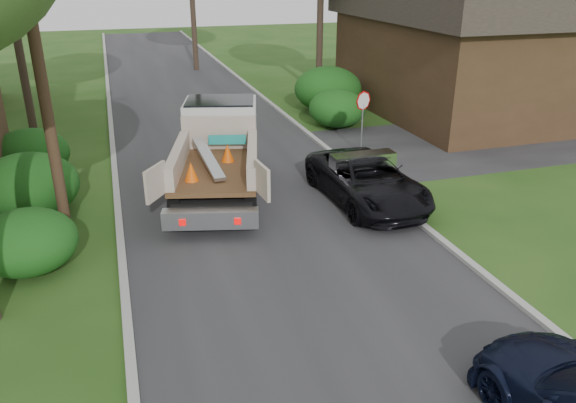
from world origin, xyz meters
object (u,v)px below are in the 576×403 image
Objects in this scene: stop_sign at (363,109)px; utility_pole at (35,40)px; flatbed_truck at (219,143)px; black_pickup at (367,180)px; house_right at (468,47)px.

stop_sign is 0.25× the size of utility_pole.
flatbed_truck is 5.03m from black_pickup.
house_right is (7.80, 5.00, 1.38)m from stop_sign.
house_right is at bearing 26.01° from utility_pole.
stop_sign is 4.98m from black_pickup.
stop_sign is at bearing -147.34° from house_right.
utility_pole reaches higher than house_right.
utility_pole is at bearing -159.38° from stop_sign.
black_pickup is at bearing -135.44° from house_right.
stop_sign is at bearing 20.62° from utility_pole.
house_right is 15.27m from flatbed_truck.
black_pickup is (8.83, -0.48, -4.45)m from utility_pole.
house_right is 2.50× the size of black_pickup.
black_pickup is (4.03, -2.94, -0.69)m from flatbed_truck.
flatbed_truck is (-13.67, -6.56, -1.75)m from house_right.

